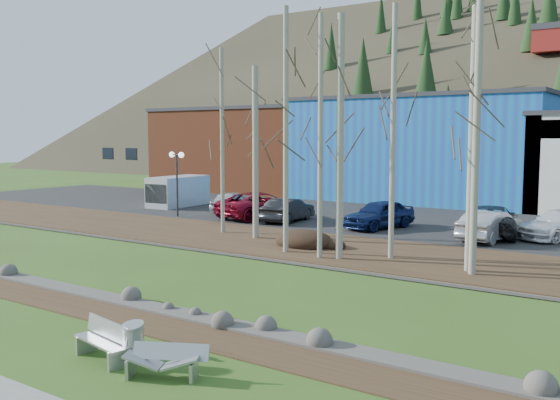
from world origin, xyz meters
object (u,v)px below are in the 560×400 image
Objects in this scene: car_0 at (232,201)px; van_grey at (176,191)px; seagull at (193,350)px; car_2 at (261,205)px; car_4 at (490,225)px; car_1 at (288,210)px; bench_damaged at (165,361)px; street_lamp at (177,166)px; car_3 at (379,214)px; car_5 at (490,220)px; bench_intact at (104,341)px; litter_bin at (133,345)px.

car_0 is 0.80× the size of van_grey.
van_grey reaches higher than seagull.
car_0 is at bearing 148.59° from seagull.
car_4 is (14.05, -0.42, -0.07)m from car_2.
car_4 reaches higher than car_1.
bench_damaged is 1.33m from seagull.
street_lamp is 4.72m from car_0.
car_1 is at bearing -160.50° from car_3.
car_2 is 13.65m from car_5.
street_lamp is 6.14m from van_grey.
car_1 is at bearing 124.04° from bench_intact.
bench_intact is 0.46× the size of car_0.
car_0 is (-16.36, 21.64, 0.65)m from seagull.
litter_bin is (0.76, 0.20, -0.01)m from bench_intact.
car_3 is (11.39, -1.27, 0.09)m from car_0.
bench_damaged is at bearing -8.95° from litter_bin.
car_5 is (1.54, 22.45, 0.48)m from litter_bin.
bench_intact is 25.14m from street_lamp.
car_5 reaches higher than litter_bin.
car_5 is (11.31, 1.57, 0.08)m from car_1.
litter_bin reaches higher than bench_damaged.
car_1 is 11.31m from van_grey.
van_grey is at bearing -171.74° from car_3.
litter_bin is at bearing 131.13° from car_2.
seagull is 0.11× the size of street_lamp.
litter_bin is 22.51m from car_5.
car_3 is (-4.15, 21.45, 0.48)m from litter_bin.
bench_intact is 2.06m from seagull.
van_grey reaches higher than car_2.
litter_bin is 21.86m from car_3.
van_grey reaches higher than car_0.
street_lamp is at bearing 140.94° from bench_intact.
litter_bin is 25.48m from street_lamp.
litter_bin is at bearing -105.71° from seagull.
street_lamp is 13.14m from car_3.
van_grey reaches higher than car_5.
bench_intact is 4.30× the size of seagull.
car_1 is (-9.00, 21.08, 0.38)m from bench_intact.
bench_damaged is 26.42m from street_lamp.
car_3 reaches higher than car_1.
car_5 reaches higher than bench_damaged.
litter_bin is at bearing -31.11° from street_lamp.
car_3 is 0.90× the size of van_grey.
car_3 is at bearing -10.35° from van_grey.
car_1 is (7.06, 1.96, -2.49)m from street_lamp.
bench_intact is at bearing 108.22° from car_1.
car_0 reaches higher than bench_damaged.
street_lamp is at bearing 131.64° from litter_bin.
street_lamp is 18.86m from car_5.
street_lamp is at bearing -155.04° from car_3.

